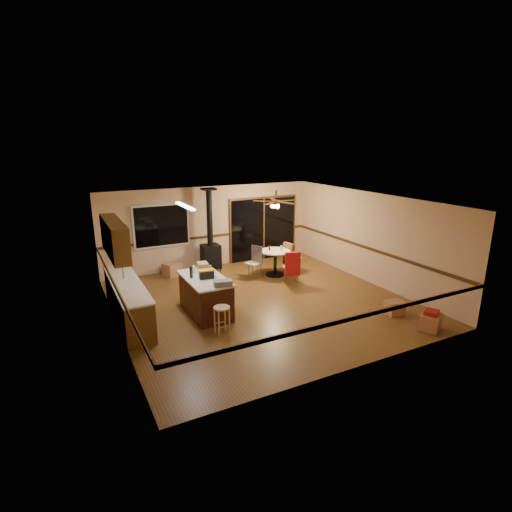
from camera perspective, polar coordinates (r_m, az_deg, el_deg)
floor at (r=10.29m, az=0.77°, el=-6.58°), size 7.00×7.00×0.00m
ceiling at (r=9.59m, az=0.82°, el=7.90°), size 7.00×7.00×0.00m
wall_back at (r=12.97m, az=-6.47°, el=4.15°), size 7.00×0.00×7.00m
wall_front at (r=7.13m, az=14.15°, el=-6.44°), size 7.00×0.00×7.00m
wall_left at (r=8.85m, az=-19.68°, el=-2.43°), size 0.00×7.00×7.00m
wall_right at (r=11.86m, az=15.93°, el=2.49°), size 0.00×7.00×7.00m
chair_rail at (r=9.95m, az=0.79°, el=-1.26°), size 7.00×7.00×0.08m
window at (r=12.42m, az=-13.35°, el=4.22°), size 1.72×0.10×1.32m
sliding_door at (r=13.75m, az=1.07°, el=3.87°), size 2.52×0.10×2.10m
lower_cabinets at (r=9.65m, az=-17.84°, el=-6.24°), size 0.60×3.00×0.86m
countertop at (r=9.49m, az=-18.08°, el=-3.72°), size 0.64×3.04×0.04m
upper_cabinets at (r=9.39m, az=-19.57°, el=2.42°), size 0.35×2.00×0.80m
kitchen_island at (r=9.56m, az=-7.23°, el=-5.61°), size 0.88×1.68×0.90m
wood_stove at (r=12.62m, az=-6.51°, el=1.15°), size 0.55×0.50×2.52m
ceiling_fan at (r=11.77m, az=2.87°, el=7.52°), size 0.24×0.24×0.55m
fluorescent_strip at (r=9.19m, az=-10.12°, el=7.03°), size 0.10×1.20×0.04m
toolbox_grey at (r=8.83m, az=-4.77°, el=-3.88°), size 0.44×0.31×0.13m
toolbox_black at (r=9.33m, az=-7.10°, el=-2.63°), size 0.36×0.23×0.19m
toolbox_yellow_lid at (r=9.30m, az=-7.13°, el=-2.00°), size 0.38×0.24×0.03m
box_on_island at (r=9.84m, az=-7.62°, el=-1.55°), size 0.27×0.35×0.21m
bottle_dark at (r=9.42m, az=-9.26°, el=-2.28°), size 0.08×0.08×0.27m
bottle_pink at (r=9.63m, az=-6.52°, el=-1.93°), size 0.07×0.07×0.21m
bottle_white at (r=9.72m, az=-8.85°, el=-1.92°), size 0.07×0.07×0.19m
bar_stool at (r=8.58m, az=-4.89°, el=-9.19°), size 0.35×0.35×0.63m
blue_bucket at (r=9.37m, az=-4.30°, el=-8.28°), size 0.27×0.27×0.22m
dining_table at (r=12.13m, az=2.76°, el=-0.35°), size 0.92×0.92×0.78m
glass_red at (r=12.06m, az=1.93°, el=1.15°), size 0.06×0.06×0.15m
glass_cream at (r=12.09m, az=3.64°, el=1.16°), size 0.08×0.08×0.15m
chair_left at (r=11.96m, az=-0.10°, el=-0.29°), size 0.54×0.54×0.51m
chair_near at (r=11.43m, az=5.22°, el=-1.12°), size 0.51×0.54×0.70m
chair_right at (r=12.39m, az=4.79°, el=0.28°), size 0.51×0.48×0.70m
box_under_window at (r=12.46m, az=-11.89°, el=-1.86°), size 0.61×0.56×0.39m
box_corner_a at (r=9.60m, az=23.64°, el=-8.60°), size 0.60×0.56×0.36m
box_corner_b at (r=10.13m, az=19.18°, el=-6.95°), size 0.44×0.39×0.32m
box_small_red at (r=9.52m, az=23.79°, el=-7.39°), size 0.40×0.38×0.08m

